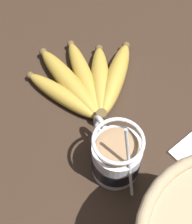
# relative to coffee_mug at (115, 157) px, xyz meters

# --- Properties ---
(table) EXTENTS (1.17, 1.17, 0.03)m
(table) POSITION_rel_coffee_mug_xyz_m (0.03, -0.00, -0.06)
(table) COLOR #332319
(table) RESTS_ON ground
(coffee_mug) EXTENTS (0.14, 0.08, 0.16)m
(coffee_mug) POSITION_rel_coffee_mug_xyz_m (0.00, 0.00, 0.00)
(coffee_mug) COLOR silver
(coffee_mug) RESTS_ON table
(banana_bunch) EXTENTS (0.23, 0.25, 0.04)m
(banana_bunch) POSITION_rel_coffee_mug_xyz_m (0.18, -0.03, -0.03)
(banana_bunch) COLOR brown
(banana_bunch) RESTS_ON table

